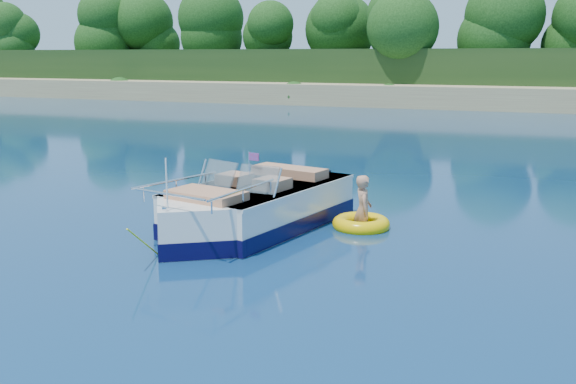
# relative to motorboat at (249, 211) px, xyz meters

# --- Properties ---
(ground) EXTENTS (160.00, 160.00, 0.00)m
(ground) POSITION_rel_motorboat_xyz_m (1.36, -2.52, -0.40)
(ground) COLOR #0A2347
(ground) RESTS_ON ground
(shoreline) EXTENTS (170.00, 59.00, 6.00)m
(shoreline) POSITION_rel_motorboat_xyz_m (1.36, 61.25, 0.58)
(shoreline) COLOR #8D7752
(shoreline) RESTS_ON ground
(treeline) EXTENTS (150.00, 7.12, 8.19)m
(treeline) POSITION_rel_motorboat_xyz_m (1.40, 38.49, 5.15)
(treeline) COLOR black
(treeline) RESTS_ON ground
(motorboat) EXTENTS (3.03, 6.12, 2.06)m
(motorboat) POSITION_rel_motorboat_xyz_m (0.00, 0.00, 0.00)
(motorboat) COLOR white
(motorboat) RESTS_ON ground
(tow_tube) EXTENTS (1.54, 1.54, 0.32)m
(tow_tube) POSITION_rel_motorboat_xyz_m (2.11, 1.02, -0.32)
(tow_tube) COLOR #FAC504
(tow_tube) RESTS_ON ground
(boy) EXTENTS (0.66, 0.90, 1.61)m
(boy) POSITION_rel_motorboat_xyz_m (2.16, 0.96, -0.40)
(boy) COLOR tan
(boy) RESTS_ON ground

